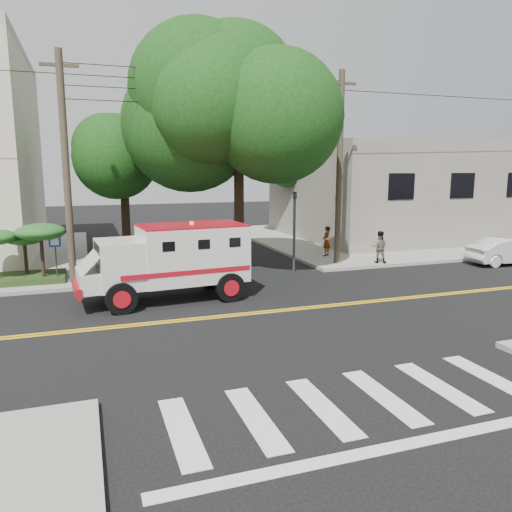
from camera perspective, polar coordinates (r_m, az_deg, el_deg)
name	(u,v)px	position (r m, az deg, el deg)	size (l,w,h in m)	color
ground	(254,313)	(16.28, -0.18, -6.56)	(100.00, 100.00, 0.00)	black
sidewalk_ne	(381,237)	(34.11, 14.09, 2.09)	(17.00, 17.00, 0.15)	gray
building_right	(398,190)	(35.08, 15.94, 7.27)	(14.00, 12.00, 6.00)	slate
utility_pole_left	(66,172)	(20.76, -20.87, 9.00)	(0.28, 0.28, 9.00)	#382D23
utility_pole_right	(339,171)	(23.83, 9.50, 9.59)	(0.28, 0.28, 9.00)	#382D23
tree_main	(250,107)	(22.23, -0.66, 16.66)	(6.08, 5.70, 9.85)	black
tree_left	(129,146)	(26.66, -14.28, 12.11)	(4.48, 4.20, 7.70)	black
tree_right	(304,145)	(33.56, 5.53, 12.53)	(4.80, 4.50, 8.20)	black
traffic_signal	(294,223)	(22.33, 4.41, 3.82)	(0.15, 0.18, 3.60)	#3F3F42
accessibility_sign	(56,252)	(21.22, -21.94, 0.43)	(0.45, 0.10, 2.02)	#3F3F42
palm_planter	(22,245)	(21.72, -25.19, 1.16)	(3.52, 2.63, 2.36)	#1E3314
armored_truck	(172,258)	(17.80, -9.62, -0.21)	(6.04, 2.80, 2.67)	silver
parked_sedan	(508,251)	(27.10, 26.81, 0.50)	(1.37, 3.93, 1.29)	silver
pedestrian_a	(326,241)	(25.86, 8.05, 1.68)	(0.56, 0.37, 1.53)	gray
pedestrian_b	(379,247)	(24.48, 13.92, 1.01)	(0.74, 0.58, 1.53)	gray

